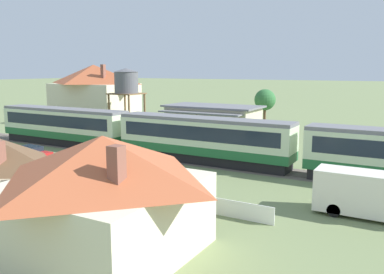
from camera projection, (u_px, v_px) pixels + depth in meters
name	position (u px, v px, depth m)	size (l,w,h in m)	color
ground_plane	(167.00, 157.00, 40.60)	(600.00, 600.00, 0.00)	#707F51
passenger_train	(205.00, 138.00, 37.72)	(54.08, 2.91, 4.27)	#1E6033
railway_track	(211.00, 163.00, 37.79)	(90.02, 3.60, 0.04)	#665B51
station_building	(213.00, 123.00, 48.98)	(11.43, 7.13, 4.39)	beige
station_house_terracotta_roof	(94.00, 94.00, 64.60)	(13.47, 8.95, 9.39)	beige
water_tower	(126.00, 83.00, 55.51)	(3.96, 3.96, 8.82)	brown
cottage_terracotta_roof	(104.00, 194.00, 18.88)	(8.32, 8.56, 5.68)	beige
picket_fence_front	(55.00, 176.00, 31.18)	(34.83, 0.06, 1.05)	white
parked_car_red	(31.00, 153.00, 39.59)	(4.62, 2.02, 1.25)	red
delivery_truck_blue	(368.00, 195.00, 23.85)	(6.39, 2.11, 2.71)	#2D519E
yard_tree_0	(265.00, 100.00, 56.07)	(2.93, 2.93, 5.97)	#4C3823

